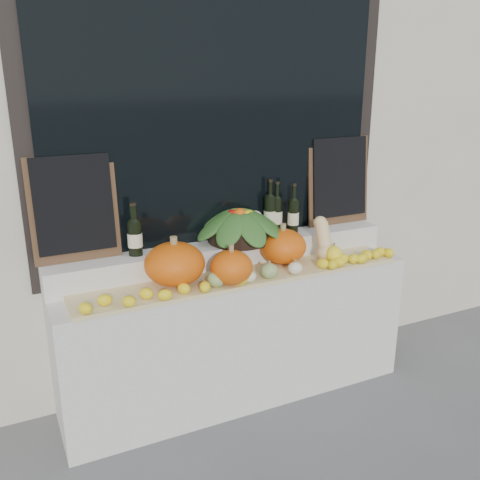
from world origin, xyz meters
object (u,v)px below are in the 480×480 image
pumpkin_left (175,264)px  pumpkin_right (283,246)px  produce_bowl (240,225)px  wine_bottle_tall (270,215)px  butternut_squash (324,242)px

pumpkin_left → pumpkin_right: size_ratio=1.17×
produce_bowl → wine_bottle_tall: (0.25, 0.05, 0.03)m
wine_bottle_tall → pumpkin_right: bearing=-94.4°
pumpkin_right → wine_bottle_tall: size_ratio=0.81×
pumpkin_right → wine_bottle_tall: 0.27m
pumpkin_left → pumpkin_right: (0.75, 0.05, -0.01)m
pumpkin_right → butternut_squash: (0.28, -0.07, 0.01)m
butternut_squash → wine_bottle_tall: (-0.26, 0.28, 0.15)m
pumpkin_left → pumpkin_right: pumpkin_left is taller
pumpkin_left → produce_bowl: produce_bowl is taller
butternut_squash → wine_bottle_tall: size_ratio=0.75×
pumpkin_right → wine_bottle_tall: wine_bottle_tall is taller
pumpkin_left → butternut_squash: (1.03, -0.02, -0.00)m
wine_bottle_tall → pumpkin_left: bearing=-161.5°
produce_bowl → wine_bottle_tall: 0.26m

